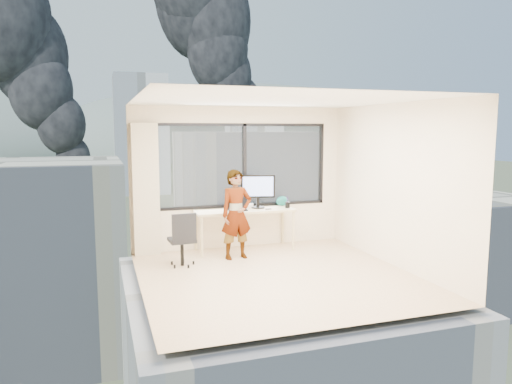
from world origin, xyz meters
name	(u,v)px	position (x,y,z in m)	size (l,w,h in m)	color
floor	(277,276)	(0.00, 0.00, 0.00)	(4.00, 4.00, 0.01)	#D6B68B
ceiling	(278,100)	(0.00, 0.00, 2.60)	(4.00, 4.00, 0.01)	white
wall_front	(343,212)	(0.00, -2.00, 1.30)	(4.00, 0.01, 2.60)	#F8E5C0
wall_left	(138,196)	(-2.00, 0.00, 1.30)	(0.01, 4.00, 2.60)	#F8E5C0
wall_right	(394,185)	(2.00, 0.00, 1.30)	(0.01, 4.00, 2.60)	#F8E5C0
window_wall	(242,165)	(0.05, 2.00, 1.52)	(3.30, 0.16, 1.55)	black
curtain	(146,190)	(-1.72, 1.88, 1.15)	(0.45, 0.14, 2.30)	beige
desk	(245,230)	(0.00, 1.66, 0.38)	(1.80, 0.60, 0.75)	#CDB689
chair	(182,238)	(-1.26, 1.00, 0.45)	(0.46, 0.46, 0.90)	black
person	(236,214)	(-0.30, 1.16, 0.76)	(0.55, 0.36, 1.52)	#2D2D33
monitor	(258,191)	(0.28, 1.74, 1.06)	(0.63, 0.13, 0.63)	black
game_console	(245,205)	(0.08, 1.91, 0.79)	(0.31, 0.26, 0.07)	white
laptop	(237,204)	(-0.15, 1.61, 0.86)	(0.34, 0.36, 0.22)	black
cellphone	(268,209)	(0.41, 1.53, 0.76)	(0.11, 0.05, 0.01)	black
pen_cup	(288,205)	(0.80, 1.57, 0.81)	(0.09, 0.09, 0.11)	black
handbag	(282,201)	(0.80, 1.84, 0.84)	(0.24, 0.12, 0.18)	#0D514F
exterior_ground	(111,194)	(0.00, 120.00, -14.00)	(400.00, 400.00, 0.04)	#515B3D
near_bldg_a	(6,261)	(-9.00, 30.00, -7.00)	(16.00, 12.00, 14.00)	beige
near_bldg_b	(254,213)	(12.00, 38.00, -6.00)	(14.00, 13.00, 16.00)	silver
near_bldg_c	(472,252)	(30.00, 28.00, -9.00)	(12.00, 10.00, 10.00)	beige
far_tower_b	(141,135)	(8.00, 120.00, 1.00)	(13.00, 13.00, 30.00)	silver
far_tower_c	(254,140)	(45.00, 140.00, -1.00)	(15.00, 15.00, 26.00)	silver
hill_b	(249,153)	(100.00, 320.00, -14.00)	(300.00, 220.00, 96.00)	slate
tree_b	(229,341)	(4.00, 18.00, -9.50)	(7.60, 7.60, 9.00)	#1A501D
tree_c	(334,232)	(22.00, 40.00, -9.00)	(8.40, 8.40, 10.00)	#1A501D
smoke_plume_a	(66,4)	(-10.00, 150.00, 39.00)	(40.00, 24.00, 90.00)	black
smoke_plume_b	(254,64)	(55.00, 170.00, 27.00)	(30.00, 18.00, 70.00)	black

